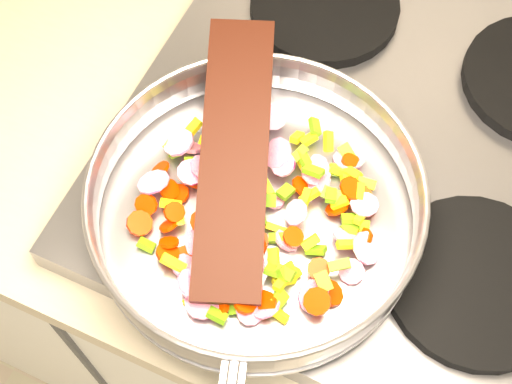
% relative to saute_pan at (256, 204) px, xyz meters
% --- Properties ---
extents(cooktop, '(0.60, 0.60, 0.04)m').
position_rel_saute_pan_xyz_m(cooktop, '(0.09, 0.17, -0.07)').
color(cooktop, '#939399').
rests_on(cooktop, counter_top).
extents(grate_fl, '(0.19, 0.19, 0.02)m').
position_rel_saute_pan_xyz_m(grate_fl, '(-0.05, 0.03, -0.04)').
color(grate_fl, black).
rests_on(grate_fl, cooktop).
extents(grate_fr, '(0.19, 0.19, 0.02)m').
position_rel_saute_pan_xyz_m(grate_fr, '(0.23, 0.03, -0.04)').
color(grate_fr, black).
rests_on(grate_fr, cooktop).
extents(grate_bl, '(0.19, 0.19, 0.02)m').
position_rel_saute_pan_xyz_m(grate_bl, '(-0.05, 0.31, -0.04)').
color(grate_bl, black).
rests_on(grate_bl, cooktop).
extents(saute_pan, '(0.39, 0.54, 0.06)m').
position_rel_saute_pan_xyz_m(saute_pan, '(0.00, 0.00, 0.00)').
color(saute_pan, '#9E9EA5').
rests_on(saute_pan, grate_fl).
extents(vegetable_heap, '(0.27, 0.26, 0.05)m').
position_rel_saute_pan_xyz_m(vegetable_heap, '(0.00, -0.01, -0.02)').
color(vegetable_heap, '#5F9E12').
rests_on(vegetable_heap, saute_pan).
extents(wooden_spatula, '(0.18, 0.31, 0.07)m').
position_rel_saute_pan_xyz_m(wooden_spatula, '(-0.04, 0.03, 0.02)').
color(wooden_spatula, black).
rests_on(wooden_spatula, saute_pan).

